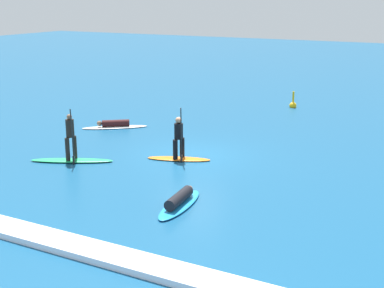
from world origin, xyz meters
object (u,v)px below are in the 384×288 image
(surfer_on_blue_board, at_px, (180,201))
(surfer_on_orange_board, at_px, (179,147))
(surfer_on_green_board, at_px, (71,150))
(surfer_on_white_board, at_px, (114,125))
(marker_buoy, at_px, (293,105))

(surfer_on_blue_board, xyz_separation_m, surfer_on_orange_board, (-2.47, 4.28, 0.37))
(surfer_on_blue_board, bearing_deg, surfer_on_green_board, 64.96)
(surfer_on_white_board, relative_size, surfer_on_green_board, 0.92)
(surfer_on_white_board, relative_size, marker_buoy, 2.78)
(surfer_on_orange_board, bearing_deg, surfer_on_green_board, -168.34)
(surfer_on_green_board, xyz_separation_m, surfer_on_blue_board, (6.03, -2.05, -0.30))
(surfer_on_green_board, height_order, surfer_on_orange_board, surfer_on_green_board)
(surfer_on_blue_board, bearing_deg, surfer_on_orange_board, 23.69)
(surfer_on_green_board, distance_m, surfer_on_blue_board, 6.38)
(surfer_on_blue_board, height_order, marker_buoy, marker_buoy)
(surfer_on_white_board, xyz_separation_m, surfer_on_orange_board, (5.47, -3.18, 0.40))
(surfer_on_white_board, distance_m, marker_buoy, 10.97)
(surfer_on_green_board, relative_size, surfer_on_blue_board, 1.14)
(surfer_on_green_board, bearing_deg, surfer_on_blue_board, -45.34)
(surfer_on_white_board, height_order, surfer_on_blue_board, surfer_on_blue_board)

